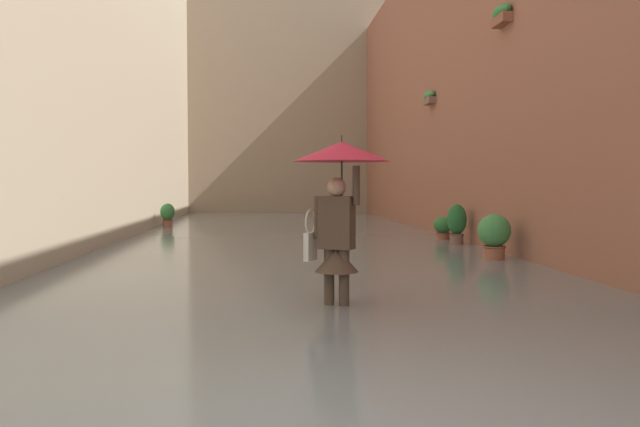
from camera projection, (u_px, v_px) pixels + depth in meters
name	position (u px, v px, depth m)	size (l,w,h in m)	color
ground_plane	(288.00, 243.00, 17.25)	(68.68, 68.68, 0.00)	slate
flood_water	(288.00, 240.00, 17.24)	(8.88, 33.47, 0.16)	slate
building_facade_left	(481.00, 76.00, 17.44)	(2.04, 31.47, 8.53)	#935642
building_facade_far	(278.00, 92.00, 31.56)	(11.68, 1.80, 11.45)	gray
person_wading	(339.00, 189.00, 7.64)	(1.09, 1.09, 2.07)	black
potted_plant_near_left	(457.00, 225.00, 15.20)	(0.43, 0.43, 1.06)	brown
potted_plant_mid_left	(443.00, 229.00, 16.54)	(0.46, 0.46, 0.71)	brown
potted_plant_far_left	(494.00, 236.00, 12.31)	(0.59, 0.59, 0.97)	#9E563D
potted_plant_near_right	(168.00, 215.00, 21.23)	(0.44, 0.44, 0.89)	#9E563D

